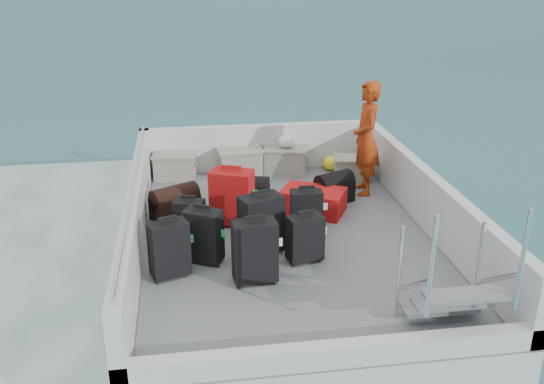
{
  "coord_description": "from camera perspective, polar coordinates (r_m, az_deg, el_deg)",
  "views": [
    {
      "loc": [
        -1.12,
        -6.39,
        3.76
      ],
      "look_at": [
        -0.11,
        0.48,
        1.0
      ],
      "focal_mm": 40.0,
      "sensor_mm": 36.0,
      "label": 1
    }
  ],
  "objects": [
    {
      "name": "suitcase_2",
      "position": [
        7.05,
        -7.75,
        -2.72
      ],
      "size": [
        0.39,
        0.3,
        0.5
      ],
      "primitive_type": "cube",
      "rotation": [
        0.0,
        0.0,
        -0.29
      ],
      "color": "black",
      "rests_on": "deck"
    },
    {
      "name": "crate_0",
      "position": [
        9.09,
        -9.11,
        2.38
      ],
      "size": [
        0.63,
        0.48,
        0.36
      ],
      "primitive_type": "cube",
      "rotation": [
        0.0,
        0.0,
        -0.12
      ],
      "color": "gray",
      "rests_on": "deck"
    },
    {
      "name": "suitcase_8",
      "position": [
        7.81,
        3.88,
        -0.85
      ],
      "size": [
        0.93,
        0.82,
        0.31
      ],
      "primitive_type": "cube",
      "rotation": [
        0.0,
        0.0,
        1.07
      ],
      "color": "#AF0D14",
      "rests_on": "deck"
    },
    {
      "name": "duffel_2",
      "position": [
        8.16,
        5.86,
        0.14
      ],
      "size": [
        0.58,
        0.48,
        0.32
      ],
      "primitive_type": null,
      "rotation": [
        0.0,
        0.0,
        0.43
      ],
      "color": "black",
      "rests_on": "deck"
    },
    {
      "name": "duffel_1",
      "position": [
        7.97,
        -1.73,
        -0.29
      ],
      "size": [
        0.46,
        0.4,
        0.32
      ],
      "primitive_type": null,
      "rotation": [
        0.0,
        0.0,
        -0.28
      ],
      "color": "black",
      "rests_on": "deck"
    },
    {
      "name": "crate_1",
      "position": [
        9.12,
        -3.04,
        2.76
      ],
      "size": [
        0.66,
        0.49,
        0.37
      ],
      "primitive_type": "cube",
      "rotation": [
        0.0,
        0.0,
        0.1
      ],
      "color": "gray",
      "rests_on": "deck"
    },
    {
      "name": "suitcase_3",
      "position": [
        6.11,
        -1.63,
        -5.69
      ],
      "size": [
        0.46,
        0.3,
        0.67
      ],
      "primitive_type": "cube",
      "rotation": [
        0.0,
        0.0,
        0.1
      ],
      "color": "black",
      "rests_on": "deck"
    },
    {
      "name": "deck_fittings",
      "position": [
        6.83,
        4.74,
        -2.31
      ],
      "size": [
        3.6,
        5.0,
        0.9
      ],
      "color": "silver",
      "rests_on": "deck"
    },
    {
      "name": "suitcase_0",
      "position": [
        6.3,
        -9.64,
        -5.4
      ],
      "size": [
        0.44,
        0.34,
        0.61
      ],
      "primitive_type": "cube",
      "rotation": [
        0.0,
        0.0,
        0.36
      ],
      "color": "black",
      "rests_on": "deck"
    },
    {
      "name": "passenger",
      "position": [
        8.34,
        8.86,
        5.0
      ],
      "size": [
        0.41,
        0.6,
        1.57
      ],
      "primitive_type": "imported",
      "rotation": [
        0.0,
        0.0,
        -1.64
      ],
      "color": "#D64514",
      "rests_on": "deck"
    },
    {
      "name": "yellow_bag",
      "position": [
        9.37,
        5.65,
        2.71
      ],
      "size": [
        0.28,
        0.26,
        0.22
      ],
      "primitive_type": "ellipsoid",
      "color": "yellow",
      "rests_on": "deck"
    },
    {
      "name": "suitcase_7",
      "position": [
        7.22,
        3.24,
        -1.86
      ],
      "size": [
        0.38,
        0.23,
        0.52
      ],
      "primitive_type": "cube",
      "rotation": [
        0.0,
        0.0,
        -0.06
      ],
      "color": "black",
      "rests_on": "deck"
    },
    {
      "name": "suitcase_5",
      "position": [
        7.4,
        -3.78,
        -0.56
      ],
      "size": [
        0.58,
        0.46,
        0.69
      ],
      "primitive_type": "cube",
      "rotation": [
        0.0,
        0.0,
        -0.37
      ],
      "color": "#AF0D14",
      "rests_on": "deck"
    },
    {
      "name": "ground",
      "position": [
        7.5,
        1.35,
        -8.42
      ],
      "size": [
        160.0,
        160.0,
        0.0
      ],
      "primitive_type": "plane",
      "color": "#174653",
      "rests_on": "ground"
    },
    {
      "name": "suitcase_6",
      "position": [
        6.54,
        3.12,
        -4.44
      ],
      "size": [
        0.42,
        0.3,
        0.53
      ],
      "primitive_type": "cube",
      "rotation": [
        0.0,
        0.0,
        0.23
      ],
      "color": "black",
      "rests_on": "deck"
    },
    {
      "name": "suitcase_4",
      "position": [
        6.68,
        -1.02,
        -3.13
      ],
      "size": [
        0.53,
        0.42,
        0.68
      ],
      "primitive_type": "cube",
      "rotation": [
        0.0,
        0.0,
        0.37
      ],
      "color": "black",
      "rests_on": "deck"
    },
    {
      "name": "duffel_0",
      "position": [
        7.75,
        -9.1,
        -1.22
      ],
      "size": [
        0.67,
        0.55,
        0.32
      ],
      "primitive_type": null,
      "rotation": [
        0.0,
        0.0,
        0.5
      ],
      "color": "black",
      "rests_on": "deck"
    },
    {
      "name": "crate_2",
      "position": [
        9.21,
        1.32,
        2.95
      ],
      "size": [
        0.7,
        0.58,
        0.37
      ],
      "primitive_type": "cube",
      "rotation": [
        0.0,
        0.0,
        -0.29
      ],
      "color": "gray",
      "rests_on": "deck"
    },
    {
      "name": "white_bag",
      "position": [
        9.12,
        1.33,
        4.58
      ],
      "size": [
        0.24,
        0.24,
        0.18
      ],
      "primitive_type": "ellipsoid",
      "color": "white",
      "rests_on": "crate_2"
    },
    {
      "name": "crate_3",
      "position": [
        9.01,
        7.57,
        2.15
      ],
      "size": [
        0.57,
        0.45,
        0.31
      ],
      "primitive_type": "cube",
      "rotation": [
        0.0,
        0.0,
        -0.19
      ],
      "color": "gray",
      "rests_on": "deck"
    },
    {
      "name": "ferry_hull",
      "position": [
        7.36,
        1.37,
        -6.39
      ],
      "size": [
        3.6,
        5.0,
        0.6
      ],
      "primitive_type": "cube",
      "color": "silver",
      "rests_on": "ground"
    },
    {
      "name": "suitcase_1",
      "position": [
        6.55,
        -6.48,
        -4.17
      ],
      "size": [
        0.46,
        0.39,
        0.6
      ],
      "primitive_type": "cube",
      "rotation": [
        0.0,
        0.0,
        -0.49
      ],
      "color": "black",
      "rests_on": "deck"
    },
    {
      "name": "deck",
      "position": [
        7.21,
        1.39,
        -4.22
      ],
      "size": [
        3.3,
        4.7,
        0.02
      ],
      "primitive_type": "cube",
      "color": "slate",
      "rests_on": "ferry_hull"
    }
  ]
}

